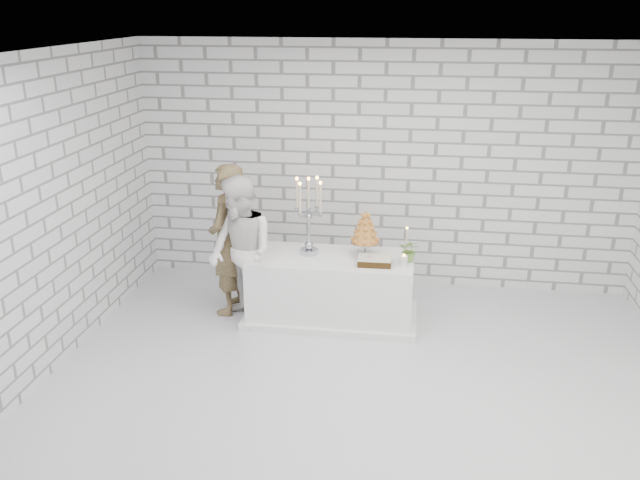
# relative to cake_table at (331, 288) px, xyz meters

# --- Properties ---
(ground) EXTENTS (6.00, 5.00, 0.01)m
(ground) POSITION_rel_cake_table_xyz_m (0.48, -1.32, -0.38)
(ground) COLOR silver
(ground) RESTS_ON ground
(ceiling) EXTENTS (6.00, 5.00, 0.01)m
(ceiling) POSITION_rel_cake_table_xyz_m (0.48, -1.32, 2.62)
(ceiling) COLOR white
(ceiling) RESTS_ON ground
(wall_back) EXTENTS (6.00, 0.01, 3.00)m
(wall_back) POSITION_rel_cake_table_xyz_m (0.48, 1.18, 1.12)
(wall_back) COLOR white
(wall_back) RESTS_ON ground
(wall_front) EXTENTS (6.00, 0.01, 3.00)m
(wall_front) POSITION_rel_cake_table_xyz_m (0.48, -3.82, 1.12)
(wall_front) COLOR white
(wall_front) RESTS_ON ground
(wall_left) EXTENTS (0.01, 5.00, 3.00)m
(wall_left) POSITION_rel_cake_table_xyz_m (-2.52, -1.32, 1.12)
(wall_left) COLOR white
(wall_left) RESTS_ON ground
(cake_table) EXTENTS (1.80, 0.80, 0.75)m
(cake_table) POSITION_rel_cake_table_xyz_m (0.00, 0.00, 0.00)
(cake_table) COLOR white
(cake_table) RESTS_ON ground
(groom) EXTENTS (0.45, 0.65, 1.74)m
(groom) POSITION_rel_cake_table_xyz_m (-1.19, 0.06, 0.49)
(groom) COLOR #4C3D26
(groom) RESTS_ON ground
(bride) EXTENTS (1.02, 1.03, 1.68)m
(bride) POSITION_rel_cake_table_xyz_m (-0.95, -0.26, 0.46)
(bride) COLOR white
(bride) RESTS_ON ground
(candelabra) EXTENTS (0.45, 0.45, 0.88)m
(candelabra) POSITION_rel_cake_table_xyz_m (-0.26, 0.06, 0.81)
(candelabra) COLOR #A9AAB4
(candelabra) RESTS_ON cake_table
(croquembouche) EXTENTS (0.35, 0.35, 0.52)m
(croquembouche) POSITION_rel_cake_table_xyz_m (0.36, 0.09, 0.64)
(croquembouche) COLOR #925A27
(croquembouche) RESTS_ON cake_table
(chocolate_cake) EXTENTS (0.36, 0.26, 0.08)m
(chocolate_cake) POSITION_rel_cake_table_xyz_m (0.48, -0.15, 0.42)
(chocolate_cake) COLOR black
(chocolate_cake) RESTS_ON cake_table
(pillar_candle) EXTENTS (0.09, 0.09, 0.12)m
(pillar_candle) POSITION_rel_cake_table_xyz_m (0.79, -0.16, 0.44)
(pillar_candle) COLOR white
(pillar_candle) RESTS_ON cake_table
(extra_taper) EXTENTS (0.07, 0.07, 0.32)m
(extra_taper) POSITION_rel_cake_table_xyz_m (0.81, 0.13, 0.54)
(extra_taper) COLOR beige
(extra_taper) RESTS_ON cake_table
(flowers) EXTENTS (0.26, 0.24, 0.25)m
(flowers) POSITION_rel_cake_table_xyz_m (0.85, -0.00, 0.50)
(flowers) COLOR olive
(flowers) RESTS_ON cake_table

